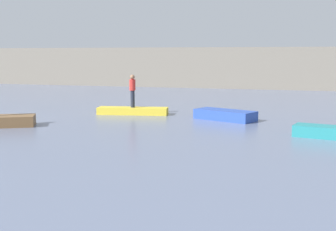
{
  "coord_description": "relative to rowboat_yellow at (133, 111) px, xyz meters",
  "views": [
    {
      "loc": [
        15.4,
        -17.38,
        3.19
      ],
      "look_at": [
        9.51,
        2.12,
        0.41
      ],
      "focal_mm": 48.14,
      "sensor_mm": 36.0,
      "label": 1
    }
  ],
  "objects": [
    {
      "name": "rowboat_blue",
      "position": [
        5.06,
        -0.59,
        0.05
      ],
      "size": [
        3.21,
        2.27,
        0.48
      ],
      "primitive_type": "cube",
      "rotation": [
        0.0,
        0.0,
        -0.4
      ],
      "color": "#2B4CAD",
      "rests_on": "ground_plane"
    },
    {
      "name": "embankment_wall",
      "position": [
        -6.7,
        19.83,
        1.73
      ],
      "size": [
        80.0,
        1.2,
        3.83
      ],
      "primitive_type": "cube",
      "color": "gray",
      "rests_on": "ground_plane"
    },
    {
      "name": "person_red_shirt",
      "position": [
        -0.0,
        -0.0,
        1.17
      ],
      "size": [
        0.32,
        0.32,
        1.75
      ],
      "color": "#232838",
      "rests_on": "rowboat_yellow"
    },
    {
      "name": "rowboat_yellow",
      "position": [
        0.0,
        0.0,
        0.0
      ],
      "size": [
        3.84,
        1.54,
        0.37
      ],
      "primitive_type": "cube",
      "rotation": [
        0.0,
        0.0,
        0.17
      ],
      "color": "gold",
      "rests_on": "ground_plane"
    }
  ]
}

